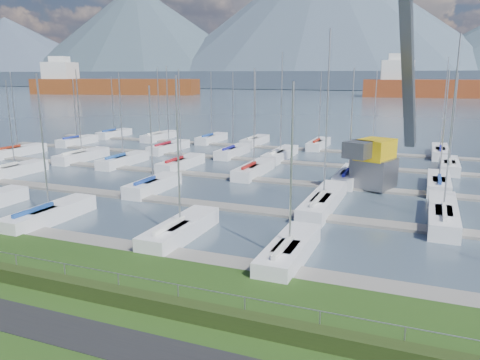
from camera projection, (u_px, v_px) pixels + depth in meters
The scene contains 11 objects.
path at pixel (94, 337), 17.77m from camera, with size 160.00×2.00×0.04m, color black.
water at pixel (408, 93), 256.05m from camera, with size 800.00×540.00×0.20m, color #445463.
hedge at pixel (133, 299), 20.05m from camera, with size 80.00×0.70×0.70m, color #253513.
fence at pixel (137, 277), 20.22m from camera, with size 0.04×0.04×80.00m, color #92959A.
foothill at pixel (413, 80), 318.04m from camera, with size 900.00×80.00×12.00m, color #424F61.
mountains at pixel (430, 27), 373.99m from camera, with size 1190.00×360.00×115.00m.
docks at pixel (295, 183), 44.09m from camera, with size 90.00×41.60×0.25m.
crane at pixel (383, 125), 41.82m from camera, with size 5.69×13.48×22.35m.
cargo_ship_west at pixel (107, 86), 243.85m from camera, with size 88.11×36.31×21.50m.
cargo_ship_mid at pixel (465, 89), 206.89m from camera, with size 97.66×28.18×21.50m.
sailboat_fleet at pixel (290, 121), 47.06m from camera, with size 75.02×49.65×13.54m.
Camera 1 is at (11.11, -15.80, 9.77)m, focal length 35.00 mm.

